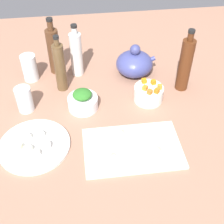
% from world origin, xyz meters
% --- Properties ---
extents(tabletop, '(1.90, 1.90, 0.03)m').
position_xyz_m(tabletop, '(0.00, 0.00, 0.01)').
color(tabletop, '#9A6D57').
rests_on(tabletop, ground).
extents(cutting_board, '(0.35, 0.23, 0.01)m').
position_xyz_m(cutting_board, '(0.06, -0.15, 0.03)').
color(cutting_board, silver).
rests_on(cutting_board, tabletop).
extents(plate_tofu, '(0.26, 0.26, 0.01)m').
position_xyz_m(plate_tofu, '(-0.30, -0.09, 0.04)').
color(plate_tofu, white).
rests_on(plate_tofu, tabletop).
extents(bowl_greens, '(0.12, 0.12, 0.05)m').
position_xyz_m(bowl_greens, '(-0.11, 0.09, 0.06)').
color(bowl_greens, white).
rests_on(bowl_greens, tabletop).
extents(bowl_carrots, '(0.12, 0.12, 0.06)m').
position_xyz_m(bowl_carrots, '(0.17, 0.11, 0.06)').
color(bowl_carrots, white).
rests_on(bowl_carrots, tabletop).
extents(teapot, '(0.18, 0.16, 0.15)m').
position_xyz_m(teapot, '(0.14, 0.30, 0.09)').
color(teapot, '#3F4585').
rests_on(teapot, tabletop).
extents(bottle_0, '(0.06, 0.06, 0.27)m').
position_xyz_m(bottle_0, '(-0.22, 0.37, 0.14)').
color(bottle_0, '#52321E').
rests_on(bottle_0, tabletop).
extents(bottle_1, '(0.05, 0.05, 0.28)m').
position_xyz_m(bottle_1, '(0.33, 0.17, 0.15)').
color(bottle_1, '#532913').
rests_on(bottle_1, tabletop).
extents(bottle_2, '(0.05, 0.05, 0.25)m').
position_xyz_m(bottle_2, '(-0.12, 0.34, 0.14)').
color(bottle_2, silver).
rests_on(bottle_2, tabletop).
extents(bottle_3, '(0.05, 0.05, 0.26)m').
position_xyz_m(bottle_3, '(-0.19, 0.23, 0.14)').
color(bottle_3, brown).
rests_on(bottle_3, tabletop).
extents(drinking_glass_0, '(0.06, 0.06, 0.11)m').
position_xyz_m(drinking_glass_0, '(-0.34, 0.11, 0.08)').
color(drinking_glass_0, white).
rests_on(drinking_glass_0, tabletop).
extents(drinking_glass_1, '(0.07, 0.07, 0.12)m').
position_xyz_m(drinking_glass_1, '(-0.33, 0.32, 0.09)').
color(drinking_glass_1, white).
rests_on(drinking_glass_1, tabletop).
extents(carrot_cube_0, '(0.03, 0.03, 0.02)m').
position_xyz_m(carrot_cube_0, '(0.15, 0.10, 0.10)').
color(carrot_cube_0, orange).
rests_on(carrot_cube_0, bowl_carrots).
extents(carrot_cube_1, '(0.02, 0.02, 0.02)m').
position_xyz_m(carrot_cube_1, '(0.19, 0.13, 0.10)').
color(carrot_cube_1, orange).
rests_on(carrot_cube_1, bowl_carrots).
extents(carrot_cube_2, '(0.02, 0.02, 0.02)m').
position_xyz_m(carrot_cube_2, '(0.15, 0.15, 0.10)').
color(carrot_cube_2, orange).
rests_on(carrot_cube_2, bowl_carrots).
extents(carrot_cube_3, '(0.02, 0.02, 0.02)m').
position_xyz_m(carrot_cube_3, '(0.21, 0.10, 0.10)').
color(carrot_cube_3, orange).
rests_on(carrot_cube_3, bowl_carrots).
extents(carrot_cube_4, '(0.03, 0.03, 0.02)m').
position_xyz_m(carrot_cube_4, '(0.19, 0.08, 0.10)').
color(carrot_cube_4, orange).
rests_on(carrot_cube_4, bowl_carrots).
extents(carrot_cube_5, '(0.03, 0.03, 0.02)m').
position_xyz_m(carrot_cube_5, '(0.16, 0.07, 0.10)').
color(carrot_cube_5, orange).
rests_on(carrot_cube_5, bowl_carrots).
extents(chopped_greens_mound, '(0.08, 0.07, 0.04)m').
position_xyz_m(chopped_greens_mound, '(-0.11, 0.09, 0.10)').
color(chopped_greens_mound, '#2E7326').
rests_on(chopped_greens_mound, bowl_greens).
extents(tofu_cube_0, '(0.03, 0.03, 0.02)m').
position_xyz_m(tofu_cube_0, '(-0.32, -0.06, 0.05)').
color(tofu_cube_0, white).
rests_on(tofu_cube_0, plate_tofu).
extents(tofu_cube_1, '(0.03, 0.03, 0.02)m').
position_xyz_m(tofu_cube_1, '(-0.31, -0.12, 0.05)').
color(tofu_cube_1, silver).
rests_on(tofu_cube_1, plate_tofu).
extents(tofu_cube_2, '(0.03, 0.03, 0.02)m').
position_xyz_m(tofu_cube_2, '(-0.25, -0.11, 0.05)').
color(tofu_cube_2, white).
rests_on(tofu_cube_2, plate_tofu).
extents(tofu_cube_3, '(0.03, 0.03, 0.02)m').
position_xyz_m(tofu_cube_3, '(-0.27, -0.06, 0.05)').
color(tofu_cube_3, silver).
rests_on(tofu_cube_3, plate_tofu).
extents(tofu_cube_4, '(0.03, 0.03, 0.02)m').
position_xyz_m(tofu_cube_4, '(-0.35, -0.11, 0.05)').
color(tofu_cube_4, '#F0F0CC').
rests_on(tofu_cube_4, plate_tofu).
extents(tofu_cube_5, '(0.03, 0.03, 0.02)m').
position_xyz_m(tofu_cube_5, '(-0.28, -0.14, 0.05)').
color(tofu_cube_5, white).
rests_on(tofu_cube_5, plate_tofu).
extents(dumpling_0, '(0.08, 0.08, 0.03)m').
position_xyz_m(dumpling_0, '(0.16, -0.12, 0.05)').
color(dumpling_0, beige).
rests_on(dumpling_0, cutting_board).
extents(dumpling_1, '(0.04, 0.04, 0.03)m').
position_xyz_m(dumpling_1, '(-0.02, -0.19, 0.05)').
color(dumpling_1, beige).
rests_on(dumpling_1, cutting_board).
extents(dumpling_2, '(0.06, 0.06, 0.03)m').
position_xyz_m(dumpling_2, '(0.02, -0.09, 0.05)').
color(dumpling_2, beige).
rests_on(dumpling_2, cutting_board).
extents(dumpling_3, '(0.07, 0.07, 0.03)m').
position_xyz_m(dumpling_3, '(0.13, -0.18, 0.05)').
color(dumpling_3, beige).
rests_on(dumpling_3, cutting_board).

